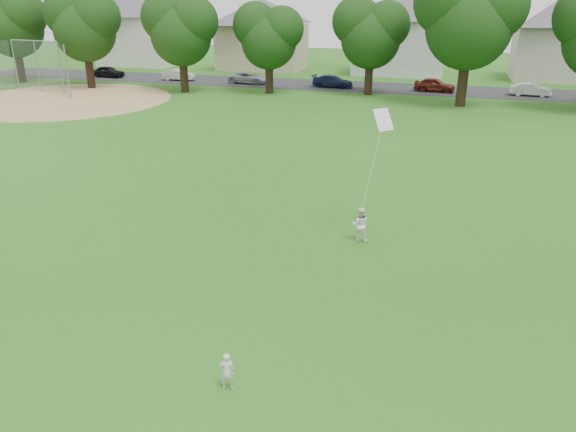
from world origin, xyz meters
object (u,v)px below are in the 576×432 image
(toddler, at_px, (227,371))
(baseball_backstop, at_px, (33,67))
(kite, at_px, (372,169))
(older_boy, at_px, (360,224))

(toddler, distance_m, baseball_backstop, 46.87)
(baseball_backstop, bearing_deg, kite, -35.51)
(toddler, height_order, older_boy, older_boy)
(older_boy, xyz_separation_m, kite, (0.25, 0.49, 2.03))
(baseball_backstop, bearing_deg, toddler, -46.59)
(toddler, xyz_separation_m, older_boy, (1.66, 9.21, 0.18))
(kite, bearing_deg, baseball_backstop, 144.49)
(older_boy, relative_size, baseball_backstop, 0.13)
(toddler, relative_size, older_boy, 0.73)
(toddler, xyz_separation_m, kite, (1.92, 9.70, 2.21))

